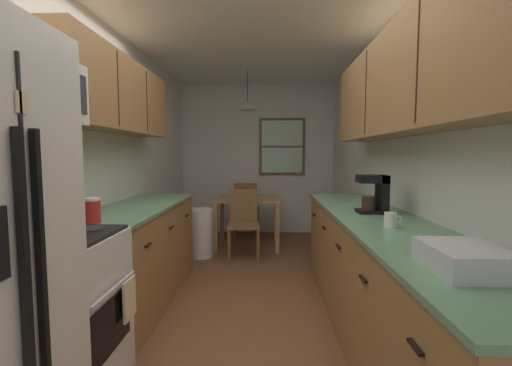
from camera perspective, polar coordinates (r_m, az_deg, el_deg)
ground_plane at (r=3.64m, az=-1.12°, el=-17.20°), size 12.00×12.00×0.00m
wall_left at (r=3.70m, az=-22.54°, el=3.08°), size 0.10×9.00×2.55m
wall_right at (r=3.57m, az=21.07°, el=3.07°), size 0.10×9.00×2.55m
wall_back at (r=6.02m, az=0.19°, el=3.93°), size 4.40×0.10×2.55m
ceiling_slab at (r=3.59m, az=-1.20°, el=24.77°), size 4.40×9.00×0.08m
stove_range at (r=2.33m, az=-30.31°, el=-18.34°), size 0.66×0.65×1.10m
microwave_over_range at (r=2.24m, az=-34.18°, el=12.99°), size 0.39×0.64×0.35m
counter_left at (r=3.40m, az=-18.87°, el=-11.03°), size 0.64×1.85×0.90m
upper_cabinets_left at (r=3.32m, az=-22.18°, el=13.21°), size 0.33×1.93×0.62m
counter_right at (r=2.73m, az=19.93°, el=-14.94°), size 0.64×3.26×0.90m
upper_cabinets_right at (r=2.63m, az=24.18°, el=15.38°), size 0.33×2.94×0.72m
dining_table at (r=5.09m, az=-1.39°, el=-3.75°), size 0.91×0.77×0.73m
dining_chair_near at (r=4.53m, az=-2.08°, el=-6.21°), size 0.43×0.43×0.90m
dining_chair_far at (r=5.69m, az=-1.67°, el=-3.95°), size 0.40×0.40×0.90m
pendant_light at (r=5.08m, az=-1.42°, el=12.54°), size 0.27×0.27×0.55m
back_window at (r=5.95m, az=4.31°, el=6.01°), size 0.77×0.05×0.97m
trash_bin at (r=4.69m, az=-9.06°, el=-8.12°), size 0.31×0.31×0.64m
storage_canister at (r=2.57m, az=-25.51°, el=-4.11°), size 0.12×0.12×0.17m
dish_towel at (r=2.29m, az=-20.18°, el=-17.53°), size 0.02×0.16×0.24m
coffee_maker at (r=2.86m, az=19.14°, el=-1.58°), size 0.22×0.18×0.30m
mug_by_coffeemaker at (r=2.33m, az=21.34°, el=-5.73°), size 0.11×0.08×0.10m
dish_rack at (r=1.61m, az=31.32°, el=-10.61°), size 0.28×0.34×0.10m
table_serving_bowl at (r=5.11m, az=-0.79°, el=-2.05°), size 0.19×0.19×0.06m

